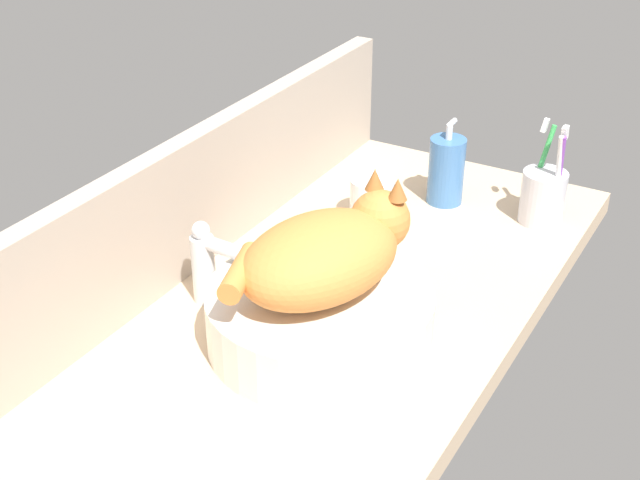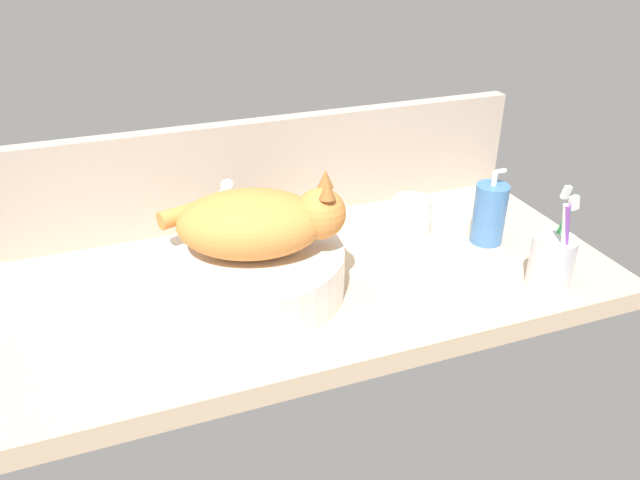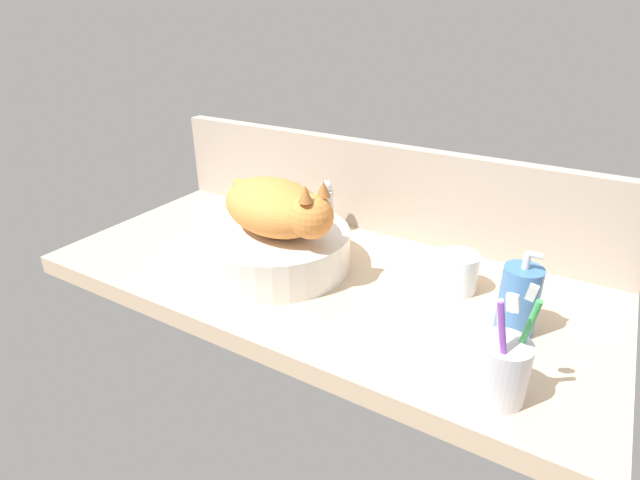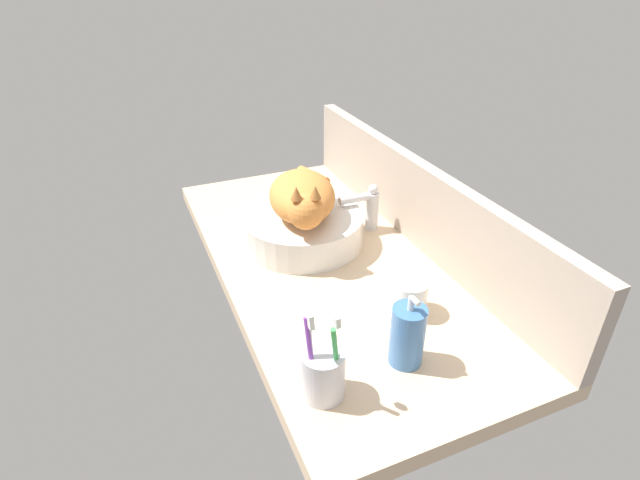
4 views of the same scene
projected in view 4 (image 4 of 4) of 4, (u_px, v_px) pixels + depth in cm
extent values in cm
cube|color=#D1B28E|center=(328.00, 264.00, 129.86)|extent=(116.90, 54.98, 4.00)
cube|color=#AD9E8E|center=(418.00, 202.00, 131.83)|extent=(116.90, 3.60, 22.16)
cylinder|color=silver|center=(303.00, 228.00, 133.78)|extent=(32.24, 32.24, 8.35)
ellipsoid|color=orange|center=(302.00, 196.00, 128.85)|extent=(28.84, 23.49, 11.00)
sphere|color=orange|center=(306.00, 212.00, 117.93)|extent=(8.80, 8.80, 8.80)
cone|color=#A4632D|center=(315.00, 192.00, 114.53)|extent=(2.80, 2.80, 3.20)
cone|color=#A4632D|center=(296.00, 193.00, 114.11)|extent=(2.80, 2.80, 3.20)
cylinder|color=orange|center=(313.00, 177.00, 138.04)|extent=(11.45, 6.38, 3.20)
cylinder|color=silver|center=(372.00, 211.00, 139.52)|extent=(3.60, 3.60, 11.00)
cylinder|color=silver|center=(356.00, 198.00, 135.47)|extent=(2.52, 10.06, 2.20)
sphere|color=silver|center=(373.00, 189.00, 136.11)|extent=(2.80, 2.80, 2.80)
cylinder|color=#3F72B2|center=(407.00, 336.00, 93.91)|extent=(6.62, 6.62, 12.53)
cylinder|color=silver|center=(411.00, 303.00, 90.00)|extent=(1.20, 1.20, 2.80)
cylinder|color=silver|center=(415.00, 301.00, 88.34)|extent=(2.20, 1.00, 1.00)
cylinder|color=silver|center=(323.00, 374.00, 87.58)|extent=(7.89, 7.89, 9.53)
cylinder|color=green|center=(336.00, 360.00, 84.67)|extent=(3.47, 3.52, 16.87)
cube|color=white|center=(337.00, 321.00, 80.34)|extent=(1.57, 1.16, 2.65)
cylinder|color=purple|center=(311.00, 361.00, 84.48)|extent=(4.16, 1.33, 16.87)
cube|color=white|center=(311.00, 322.00, 80.14)|extent=(1.64, 0.86, 2.61)
cylinder|color=white|center=(311.00, 360.00, 84.81)|extent=(3.68, 1.00, 16.92)
cube|color=white|center=(311.00, 321.00, 80.48)|extent=(1.58, 0.81, 2.57)
cylinder|color=white|center=(409.00, 296.00, 108.22)|extent=(7.97, 7.97, 7.85)
cylinder|color=silver|center=(408.00, 302.00, 108.94)|extent=(7.01, 7.01, 5.02)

